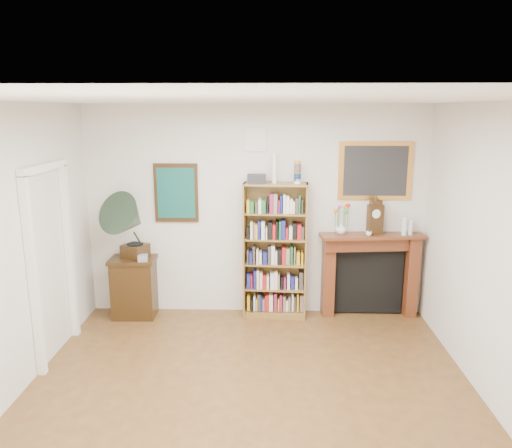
# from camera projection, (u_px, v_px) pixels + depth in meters

# --- Properties ---
(room) EXTENTS (4.51, 5.01, 2.81)m
(room) POSITION_uv_depth(u_px,v_px,m) (247.00, 271.00, 4.19)
(room) COLOR #553219
(room) RESTS_ON ground
(door_casing) EXTENTS (0.08, 1.02, 2.17)m
(door_casing) POSITION_uv_depth(u_px,v_px,m) (51.00, 247.00, 5.45)
(door_casing) COLOR white
(door_casing) RESTS_ON left_wall
(teal_poster) EXTENTS (0.58, 0.04, 0.78)m
(teal_poster) POSITION_uv_depth(u_px,v_px,m) (176.00, 193.00, 6.58)
(teal_poster) COLOR black
(teal_poster) RESTS_ON back_wall
(small_picture) EXTENTS (0.26, 0.04, 0.30)m
(small_picture) POSITION_uv_depth(u_px,v_px,m) (256.00, 139.00, 6.39)
(small_picture) COLOR white
(small_picture) RESTS_ON back_wall
(gilt_painting) EXTENTS (0.95, 0.04, 0.75)m
(gilt_painting) POSITION_uv_depth(u_px,v_px,m) (375.00, 171.00, 6.44)
(gilt_painting) COLOR gold
(gilt_painting) RESTS_ON back_wall
(bookshelf) EXTENTS (0.85, 0.35, 2.08)m
(bookshelf) POSITION_uv_depth(u_px,v_px,m) (275.00, 243.00, 6.54)
(bookshelf) COLOR brown
(bookshelf) RESTS_ON floor
(side_cabinet) EXTENTS (0.61, 0.45, 0.81)m
(side_cabinet) POSITION_uv_depth(u_px,v_px,m) (134.00, 287.00, 6.66)
(side_cabinet) COLOR black
(side_cabinet) RESTS_ON floor
(fireplace) EXTENTS (1.37, 0.45, 1.14)m
(fireplace) POSITION_uv_depth(u_px,v_px,m) (369.00, 267.00, 6.65)
(fireplace) COLOR #512413
(fireplace) RESTS_ON floor
(gramophone) EXTENTS (0.80, 0.87, 0.93)m
(gramophone) POSITION_uv_depth(u_px,v_px,m) (130.00, 221.00, 6.35)
(gramophone) COLOR black
(gramophone) RESTS_ON side_cabinet
(cd_stack) EXTENTS (0.13, 0.13, 0.08)m
(cd_stack) POSITION_uv_depth(u_px,v_px,m) (143.00, 258.00, 6.45)
(cd_stack) COLOR #AEAEBA
(cd_stack) RESTS_ON side_cabinet
(mantel_clock) EXTENTS (0.21, 0.15, 0.45)m
(mantel_clock) POSITION_uv_depth(u_px,v_px,m) (375.00, 218.00, 6.44)
(mantel_clock) COLOR black
(mantel_clock) RESTS_ON fireplace
(flower_vase) EXTENTS (0.19, 0.19, 0.15)m
(flower_vase) POSITION_uv_depth(u_px,v_px,m) (341.00, 228.00, 6.49)
(flower_vase) COLOR silver
(flower_vase) RESTS_ON fireplace
(teacup) EXTENTS (0.10, 0.10, 0.06)m
(teacup) POSITION_uv_depth(u_px,v_px,m) (369.00, 233.00, 6.40)
(teacup) COLOR white
(teacup) RESTS_ON fireplace
(bottle_left) EXTENTS (0.07, 0.07, 0.24)m
(bottle_left) POSITION_uv_depth(u_px,v_px,m) (404.00, 226.00, 6.43)
(bottle_left) COLOR silver
(bottle_left) RESTS_ON fireplace
(bottle_right) EXTENTS (0.06, 0.06, 0.20)m
(bottle_right) POSITION_uv_depth(u_px,v_px,m) (410.00, 227.00, 6.45)
(bottle_right) COLOR silver
(bottle_right) RESTS_ON fireplace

